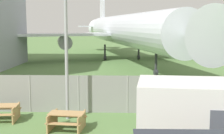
# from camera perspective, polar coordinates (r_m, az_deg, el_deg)

# --- Properties ---
(perimeter_fence) EXTENTS (56.07, 0.07, 1.97)m
(perimeter_fence) POSITION_cam_1_polar(r_m,az_deg,el_deg) (16.33, -6.14, -4.94)
(perimeter_fence) COLOR gray
(perimeter_fence) RESTS_ON ground
(airplane) EXTENTS (34.98, 42.77, 11.43)m
(airplane) POSITION_cam_1_polar(r_m,az_deg,el_deg) (39.25, 2.29, 6.72)
(airplane) COLOR silver
(airplane) RESTS_ON ground
(portable_cabin) EXTENTS (4.38, 2.95, 2.59)m
(portable_cabin) POSITION_cam_1_polar(r_m,az_deg,el_deg) (11.50, 15.32, -9.01)
(portable_cabin) COLOR silver
(portable_cabin) RESTS_ON ground
(picnic_bench_open_grass) EXTENTS (1.66, 1.55, 0.76)m
(picnic_bench_open_grass) POSITION_cam_1_polar(r_m,az_deg,el_deg) (13.91, -8.27, -9.44)
(picnic_bench_open_grass) COLOR tan
(picnic_bench_open_grass) RESTS_ON ground
(light_mast) EXTENTS (0.44, 0.44, 6.83)m
(light_mast) POSITION_cam_1_polar(r_m,az_deg,el_deg) (14.89, -8.42, 6.47)
(light_mast) COLOR #99999E
(light_mast) RESTS_ON ground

